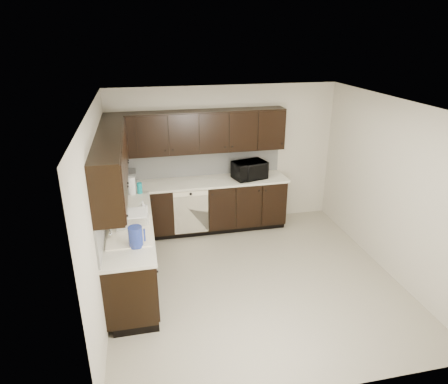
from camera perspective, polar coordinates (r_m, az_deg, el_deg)
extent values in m
plane|color=#A49D88|center=(5.92, 4.26, -12.34)|extent=(4.00, 4.00, 0.00)
plane|color=white|center=(4.96, 5.09, 12.25)|extent=(4.00, 4.00, 0.00)
cube|color=#BDB6A1|center=(7.14, 0.04, 5.05)|extent=(4.00, 0.02, 2.50)
cube|color=#BDB6A1|center=(5.14, -17.27, -2.96)|extent=(0.02, 4.00, 2.50)
cube|color=#BDB6A1|center=(6.17, 22.73, 0.49)|extent=(0.02, 4.00, 2.50)
cube|color=#BDB6A1|center=(3.69, 13.77, -13.18)|extent=(4.00, 0.02, 2.50)
cube|color=black|center=(7.06, -3.41, -2.14)|extent=(3.00, 0.60, 0.90)
cube|color=black|center=(5.75, -13.17, -8.73)|extent=(0.60, 2.20, 0.90)
cube|color=black|center=(7.26, -3.38, -4.93)|extent=(3.00, 0.54, 0.10)
cube|color=black|center=(5.96, -12.54, -12.02)|extent=(0.54, 2.20, 0.10)
cube|color=silver|center=(6.88, -3.50, 1.43)|extent=(3.03, 0.63, 0.04)
cube|color=silver|center=(5.53, -13.59, -4.54)|extent=(0.63, 2.23, 0.04)
cube|color=beige|center=(7.06, -3.91, 4.21)|extent=(3.00, 0.02, 0.48)
cube|color=beige|center=(5.72, -16.67, -1.10)|extent=(0.02, 2.80, 0.48)
cube|color=black|center=(6.76, -3.85, 8.59)|extent=(3.00, 0.33, 0.70)
cube|color=black|center=(5.35, -15.83, 4.17)|extent=(0.33, 2.47, 0.70)
cube|color=#FAEECD|center=(6.75, -4.71, -2.88)|extent=(0.58, 0.02, 0.78)
cube|color=#FAEECD|center=(6.61, -4.79, -0.23)|extent=(0.58, 0.03, 0.08)
cylinder|color=black|center=(6.59, -4.77, -0.28)|extent=(0.04, 0.02, 0.04)
cube|color=#FAEECD|center=(5.25, -13.41, -5.72)|extent=(0.54, 0.82, 0.03)
cube|color=#FAEECD|center=(5.11, -13.34, -7.59)|extent=(0.42, 0.34, 0.16)
cube|color=#FAEECD|center=(5.47, -13.33, -5.55)|extent=(0.42, 0.34, 0.16)
cylinder|color=silver|center=(5.21, -15.95, -4.68)|extent=(0.03, 0.03, 0.26)
cylinder|color=silver|center=(5.15, -15.54, -3.44)|extent=(0.14, 0.02, 0.02)
cylinder|color=#B2B2B7|center=(5.10, -13.37, -7.29)|extent=(0.20, 0.20, 0.10)
imported|color=black|center=(6.94, 3.66, 3.15)|extent=(0.63, 0.50, 0.31)
imported|color=gray|center=(5.66, -11.47, -2.29)|extent=(0.12, 0.12, 0.22)
imported|color=gray|center=(5.42, -14.47, -3.48)|extent=(0.10, 0.11, 0.25)
cube|color=#AAAAAC|center=(6.83, -14.03, 1.89)|extent=(0.38, 0.29, 0.24)
cube|color=silver|center=(5.43, -13.33, -3.80)|extent=(0.50, 0.42, 0.17)
cylinder|color=navy|center=(4.87, -12.52, -6.27)|extent=(0.22, 0.22, 0.26)
cylinder|color=#0D8B93|center=(6.45, -11.96, 0.55)|extent=(0.09, 0.09, 0.17)
cylinder|color=silver|center=(6.43, -13.09, 0.92)|extent=(0.17, 0.17, 0.28)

